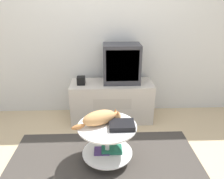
{
  "coord_description": "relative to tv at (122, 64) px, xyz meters",
  "views": [
    {
      "loc": [
        0.01,
        -1.81,
        1.6
      ],
      "look_at": [
        0.1,
        0.56,
        0.63
      ],
      "focal_mm": 35.0,
      "sensor_mm": 36.0,
      "label": 1
    }
  ],
  "objects": [
    {
      "name": "tv",
      "position": [
        0.0,
        0.0,
        0.0
      ],
      "size": [
        0.49,
        0.34,
        0.52
      ],
      "color": "#333338",
      "rests_on": "tv_stand"
    },
    {
      "name": "rug",
      "position": [
        -0.25,
        -1.02,
        -0.8
      ],
      "size": [
        2.03,
        1.15,
        0.02
      ],
      "color": "#3D3833",
      "rests_on": "ground_plane"
    },
    {
      "name": "dvd_box",
      "position": [
        -0.07,
        -1.0,
        -0.34
      ],
      "size": [
        0.25,
        0.19,
        0.05
      ],
      "color": "black",
      "rests_on": "coffee_table"
    },
    {
      "name": "wall_back",
      "position": [
        -0.25,
        0.27,
        0.49
      ],
      "size": [
        8.0,
        0.05,
        2.6
      ],
      "color": "silver",
      "rests_on": "ground_plane"
    },
    {
      "name": "ground_plane",
      "position": [
        -0.25,
        -1.02,
        -0.81
      ],
      "size": [
        12.0,
        12.0,
        0.0
      ],
      "primitive_type": "plane",
      "color": "tan"
    },
    {
      "name": "speaker",
      "position": [
        -0.55,
        -0.07,
        -0.21
      ],
      "size": [
        0.11,
        0.11,
        0.11
      ],
      "color": "black",
      "rests_on": "tv_stand"
    },
    {
      "name": "cat",
      "position": [
        -0.28,
        -0.93,
        -0.29
      ],
      "size": [
        0.5,
        0.29,
        0.15
      ],
      "rotation": [
        0.0,
        0.0,
        0.44
      ],
      "color": "tan",
      "rests_on": "coffee_table"
    },
    {
      "name": "coffee_table",
      "position": [
        -0.21,
        -0.96,
        -0.53
      ],
      "size": [
        0.6,
        0.6,
        0.43
      ],
      "color": "#B2B2B7",
      "rests_on": "rug"
    },
    {
      "name": "tv_stand",
      "position": [
        -0.13,
        -0.03,
        -0.54
      ],
      "size": [
        1.13,
        0.44,
        0.55
      ],
      "color": "beige",
      "rests_on": "ground_plane"
    }
  ]
}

